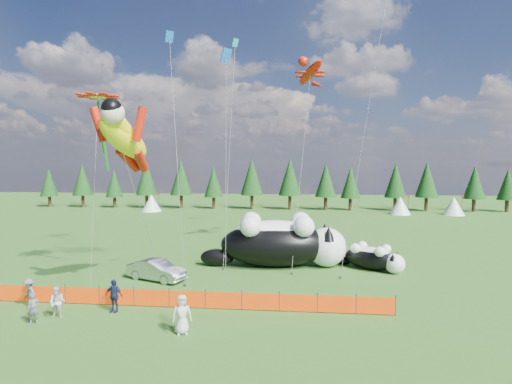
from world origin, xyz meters
TOP-DOWN VIEW (x-y plane):
  - ground at (0.00, 0.00)m, footprint 160.00×160.00m
  - safety_fence at (0.00, -3.00)m, footprint 22.06×0.06m
  - tree_line at (0.00, 45.00)m, footprint 90.00×4.00m
  - festival_tents at (11.00, 40.00)m, footprint 50.00×3.20m
  - cat_large at (4.77, 6.48)m, footprint 11.21×4.60m
  - cat_small at (11.56, 6.11)m, footprint 4.73×3.77m
  - car at (-3.49, 1.95)m, footprint 4.40×2.84m
  - spectator_a at (-6.93, -5.83)m, footprint 0.65×0.54m
  - spectator_b at (-6.16, -5.07)m, footprint 0.84×0.55m
  - spectator_c at (-3.71, -3.93)m, footprint 1.11×0.71m
  - spectator_d at (-8.64, -3.75)m, footprint 1.14×1.05m
  - spectator_e at (0.65, -6.22)m, footprint 1.04×0.87m
  - superhero_kite at (-4.36, -0.72)m, footprint 5.53×6.27m
  - gecko_kite at (7.05, 13.46)m, footprint 5.10×12.54m
  - flower_kite at (-7.61, 2.55)m, footprint 3.90×6.64m
  - diamond_kite_a at (-3.56, 5.79)m, footprint 3.04×5.73m
  - diamond_kite_c at (1.71, -0.17)m, footprint 0.90×2.03m
  - diamond_kite_d at (0.35, 11.93)m, footprint 0.88×7.86m

SIDE VIEW (x-z plane):
  - ground at x=0.00m, z-range 0.00..0.00m
  - safety_fence at x=0.00m, z-range -0.05..1.05m
  - car at x=-3.49m, z-range 0.00..1.37m
  - spectator_a at x=-6.93m, z-range 0.00..1.53m
  - spectator_d at x=-8.64m, z-range 0.00..1.59m
  - spectator_b at x=-6.16m, z-range 0.00..1.63m
  - spectator_c at x=-3.71m, z-range 0.00..1.76m
  - spectator_e at x=0.65m, z-range 0.00..1.82m
  - cat_small at x=11.56m, z-range -0.05..1.88m
  - festival_tents at x=11.00m, z-range 0.00..2.80m
  - cat_large at x=4.77m, z-range -0.10..3.95m
  - tree_line at x=0.00m, z-range 0.00..8.00m
  - superhero_kite at x=-4.36m, z-range 3.36..15.31m
  - flower_kite at x=-7.61m, z-range 5.66..18.87m
  - diamond_kite_c at x=1.71m, z-range 6.20..21.22m
  - gecko_kite at x=7.05m, z-range 6.84..25.33m
  - diamond_kite_a at x=-3.56m, z-range 7.37..25.85m
  - diamond_kite_d at x=0.35m, z-range 7.51..27.46m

